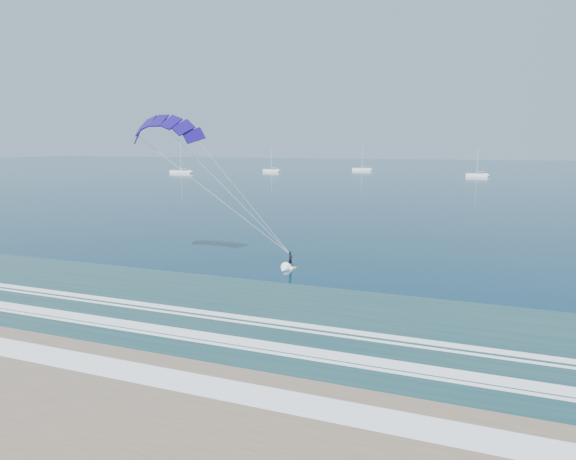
% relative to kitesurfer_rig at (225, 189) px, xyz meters
% --- Properties ---
extents(ground, '(900.00, 900.00, 0.00)m').
position_rel_kitesurfer_rig_xyz_m(ground, '(7.60, -21.24, -7.85)').
color(ground, '#073042').
rests_on(ground, ground).
extents(kitesurfer_rig, '(15.75, 8.59, 15.58)m').
position_rel_kitesurfer_rig_xyz_m(kitesurfer_rig, '(0.00, 0.00, 0.00)').
color(kitesurfer_rig, gold).
rests_on(kitesurfer_rig, ground).
extents(sailboat_0, '(10.31, 2.40, 13.80)m').
position_rel_kitesurfer_rig_xyz_m(sailboat_0, '(-102.84, 150.56, -7.16)').
color(sailboat_0, white).
rests_on(sailboat_0, ground).
extents(sailboat_1, '(7.55, 2.40, 10.53)m').
position_rel_kitesurfer_rig_xyz_m(sailboat_1, '(-70.14, 174.58, -7.18)').
color(sailboat_1, white).
rests_on(sailboat_1, ground).
extents(sailboat_2, '(8.99, 2.40, 12.08)m').
position_rel_kitesurfer_rig_xyz_m(sailboat_2, '(-34.48, 202.30, -7.17)').
color(sailboat_2, white).
rests_on(sailboat_2, ground).
extents(sailboat_3, '(7.92, 2.40, 11.10)m').
position_rel_kitesurfer_rig_xyz_m(sailboat_3, '(18.35, 170.48, -7.17)').
color(sailboat_3, white).
rests_on(sailboat_3, ground).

